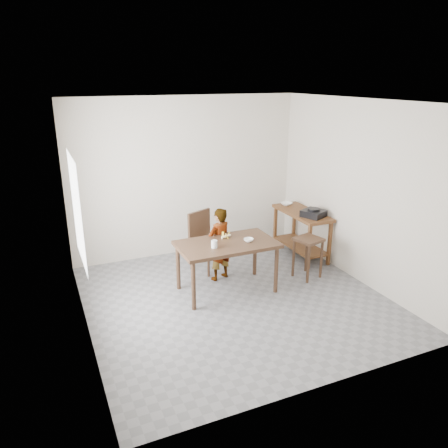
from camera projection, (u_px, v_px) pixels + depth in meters
name	position (u px, v px, depth m)	size (l,w,h in m)	color
floor	(235.00, 301.00, 6.17)	(4.00, 4.00, 0.04)	slate
ceiling	(237.00, 99.00, 5.28)	(4.00, 4.00, 0.04)	white
wall_back	(186.00, 177.00, 7.47)	(4.00, 0.04, 2.70)	beige
wall_front	(331.00, 266.00, 3.97)	(4.00, 0.04, 2.70)	beige
wall_left	(76.00, 228.00, 4.96)	(0.04, 4.00, 2.70)	beige
wall_right	(359.00, 192.00, 6.49)	(0.04, 4.00, 2.70)	beige
window_pane	(77.00, 210.00, 5.10)	(0.02, 1.10, 1.30)	white
dining_table	(227.00, 267.00, 6.30)	(1.40, 0.80, 0.75)	#3F291A
prep_counter	(301.00, 234.00, 7.55)	(0.50, 1.20, 0.80)	#573319
child	(219.00, 244.00, 6.61)	(0.42, 0.27, 1.14)	white
dining_chair	(208.00, 242.00, 6.97)	(0.46, 0.46, 0.95)	#3F291A
stool	(307.00, 258.00, 6.75)	(0.37, 0.37, 0.65)	#3F291A
glass_tumbler	(214.00, 244.00, 5.98)	(0.09, 0.09, 0.11)	white
small_bowl	(249.00, 240.00, 6.22)	(0.14, 0.14, 0.04)	white
banana	(226.00, 236.00, 6.35)	(0.17, 0.12, 0.06)	#FECC57
serving_bowl	(287.00, 204.00, 7.78)	(0.20, 0.20, 0.05)	white
gas_burner	(314.00, 213.00, 7.14)	(0.33, 0.33, 0.11)	black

